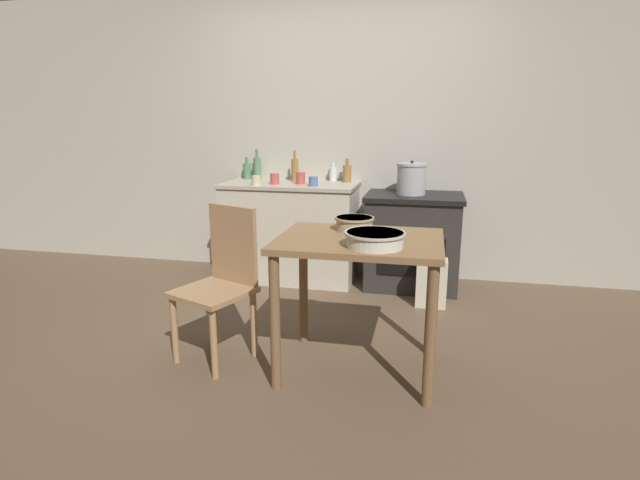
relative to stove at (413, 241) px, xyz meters
name	(u,v)px	position (x,y,z in m)	size (l,w,h in m)	color
ground_plane	(305,339)	(-0.64, -1.26, -0.41)	(14.00, 14.00, 0.00)	brown
wall_back	(347,136)	(-0.64, 0.32, 0.87)	(8.00, 0.07, 2.55)	#B2AD9E
counter_cabinet	(291,231)	(-1.08, 0.00, 0.03)	(1.18, 0.61, 0.87)	beige
stove	(413,241)	(0.00, 0.00, 0.00)	(0.81, 0.61, 0.81)	#2D2B28
work_table	(359,262)	(-0.24, -1.59, 0.25)	(0.90, 0.70, 0.79)	olive
chair	(222,280)	(-1.07, -1.58, 0.08)	(0.52, 0.52, 0.92)	#A87F56
flour_sack	(431,283)	(0.17, -0.46, -0.22)	(0.23, 0.16, 0.38)	beige
stock_pot	(411,179)	(-0.03, -0.01, 0.53)	(0.25, 0.25, 0.28)	#A8A8AD
mixing_bowl_large	(354,223)	(-0.30, -1.40, 0.43)	(0.23, 0.23, 0.08)	tan
mixing_bowl_small	(375,238)	(-0.14, -1.76, 0.43)	(0.31, 0.31, 0.08)	silver
bottle_far_left	(347,173)	(-0.60, 0.16, 0.55)	(0.08, 0.08, 0.21)	olive
bottle_left	(257,168)	(-1.44, 0.16, 0.58)	(0.07, 0.07, 0.28)	#517F5B
bottle_mid_left	(333,174)	(-0.74, 0.22, 0.53)	(0.07, 0.07, 0.17)	silver
bottle_center_left	(295,170)	(-1.07, 0.12, 0.57)	(0.06, 0.06, 0.27)	olive
bottle_center	(247,171)	(-1.56, 0.21, 0.55)	(0.07, 0.07, 0.20)	#517F5B
cup_center_right	(256,180)	(-1.33, -0.21, 0.51)	(0.08, 0.08, 0.08)	beige
cup_mid_right	(301,178)	(-0.97, -0.06, 0.52)	(0.08, 0.08, 0.10)	#B74C42
cup_right	(275,179)	(-1.19, -0.11, 0.51)	(0.08, 0.08, 0.09)	#B74C42
cup_far_right	(313,181)	(-0.84, -0.16, 0.51)	(0.08, 0.08, 0.08)	#4C6B99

